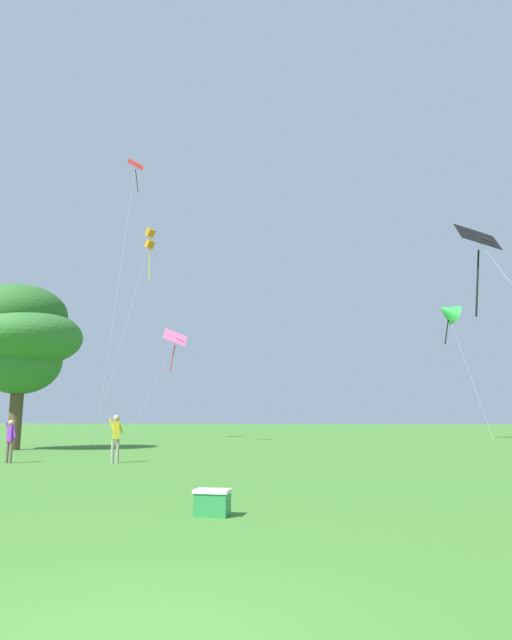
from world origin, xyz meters
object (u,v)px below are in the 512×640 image
at_px(kite_orange_box, 150,241).
at_px(kite_black_large, 479,253).
at_px(picnic_cooler, 212,502).
at_px(kite_green_small, 448,312).
at_px(kite_red_high, 135,177).
at_px(kite_pink_low, 174,344).
at_px(tree_left_oak, 23,337).
at_px(person_near_tree, 10,437).
at_px(person_foreground_watcher, 116,434).

distance_m(kite_orange_box, kite_black_large, 22.66).
bearing_deg(picnic_cooler, kite_green_small, 77.17).
bearing_deg(kite_red_high, kite_pink_low, -11.32).
bearing_deg(tree_left_oak, kite_green_small, 40.97).
distance_m(kite_pink_low, person_near_tree, 29.23).
bearing_deg(kite_red_high, kite_orange_box, -59.80).
bearing_deg(kite_black_large, picnic_cooler, -113.66).
bearing_deg(kite_pink_low, kite_orange_box, -79.08).
bearing_deg(picnic_cooler, person_foreground_watcher, 123.51).
bearing_deg(person_foreground_watcher, kite_red_high, 114.59).
bearing_deg(kite_pink_low, kite_red_high, 168.68).
xyz_separation_m(kite_orange_box, kite_red_high, (-7.06, 12.13, 10.93)).
bearing_deg(kite_red_high, kite_green_small, 1.47).
bearing_deg(kite_pink_low, person_foreground_watcher, -73.67).
height_order(person_near_tree, tree_left_oak, tree_left_oak).
height_order(kite_orange_box, kite_green_small, kite_orange_box).
xyz_separation_m(kite_red_high, picnic_cooler, (19.71, -38.44, -24.87)).
height_order(kite_pink_low, picnic_cooler, kite_pink_low).
relative_size(kite_pink_low, kite_green_small, 0.84).
height_order(kite_black_large, person_near_tree, kite_black_large).
distance_m(kite_black_large, kite_green_small, 21.43).
xyz_separation_m(kite_pink_low, kite_red_high, (-4.91, 0.98, 16.81)).
height_order(kite_red_high, tree_left_oak, kite_red_high).
distance_m(kite_green_small, person_near_tree, 36.87).
xyz_separation_m(kite_black_large, kite_red_high, (-27.51, 20.64, 15.69)).
bearing_deg(kite_orange_box, kite_pink_low, 100.92).
bearing_deg(tree_left_oak, person_foreground_watcher, -37.52).
bearing_deg(person_near_tree, kite_pink_low, 98.37).
relative_size(kite_black_large, tree_left_oak, 1.24).
bearing_deg(kite_green_small, kite_pink_low, -175.86).
bearing_deg(person_foreground_watcher, kite_green_small, 61.26).
relative_size(kite_green_small, picnic_cooler, 19.51).
distance_m(kite_orange_box, picnic_cooler, 32.35).
relative_size(kite_orange_box, kite_green_small, 1.29).
bearing_deg(tree_left_oak, kite_black_large, 0.83).
relative_size(kite_black_large, picnic_cooler, 18.36).
distance_m(kite_green_small, kite_red_high, 32.12).
distance_m(kite_orange_box, kite_red_high, 17.79).
xyz_separation_m(kite_green_small, person_foreground_watcher, (-15.79, -28.80, -9.50)).
xyz_separation_m(kite_orange_box, picnic_cooler, (12.65, -26.31, -13.94)).
distance_m(kite_orange_box, kite_pink_low, 12.78).
bearing_deg(picnic_cooler, person_near_tree, 138.48).
bearing_deg(picnic_cooler, tree_left_oak, 132.67).
distance_m(kite_orange_box, person_foreground_watcher, 21.42).
xyz_separation_m(kite_orange_box, person_foreground_watcher, (5.79, -15.93, -13.10)).
xyz_separation_m(person_foreground_watcher, tree_left_oak, (-9.22, 7.08, 4.97)).
height_order(kite_green_small, person_near_tree, kite_green_small).
height_order(kite_red_high, person_foreground_watcher, kite_red_high).
relative_size(kite_orange_box, picnic_cooler, 25.15).
xyz_separation_m(kite_orange_box, kite_black_large, (20.45, -8.51, -4.76)).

